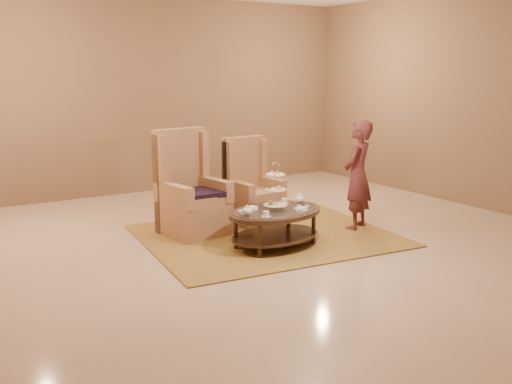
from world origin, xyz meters
TOP-DOWN VIEW (x-y plane):
  - ground at (0.00, 0.00)m, footprint 8.00×8.00m
  - ceiling at (0.00, 0.00)m, footprint 8.00×8.00m
  - wall_back at (0.00, 4.00)m, footprint 8.00×0.04m
  - wall_right at (4.00, 0.00)m, footprint 0.04×8.00m
  - rug at (0.18, 0.35)m, footprint 3.43×2.95m
  - tea_table at (0.02, -0.11)m, footprint 1.41×1.07m
  - armchair_left at (-0.63, 1.02)m, footprint 0.88×0.90m
  - armchair_right at (0.39, 1.11)m, footprint 0.71×0.73m
  - person at (1.46, 0.01)m, footprint 0.66×0.59m

SIDE VIEW (x-z plane):
  - ground at x=0.00m, z-range 0.00..0.00m
  - ceiling at x=0.00m, z-range -0.01..0.01m
  - rug at x=0.18m, z-range 0.00..0.02m
  - tea_table at x=0.02m, z-range -0.15..0.94m
  - armchair_right at x=0.39m, z-range -0.20..1.04m
  - armchair_left at x=-0.63m, z-range -0.23..1.19m
  - person at x=1.46m, z-range 0.00..1.53m
  - wall_back at x=0.00m, z-range 0.00..3.50m
  - wall_right at x=4.00m, z-range 0.00..3.50m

